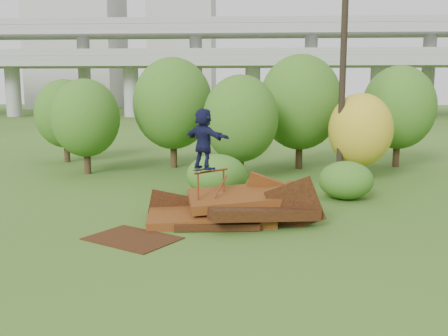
# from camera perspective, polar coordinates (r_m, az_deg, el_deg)

# --- Properties ---
(ground) EXTENTS (240.00, 240.00, 0.00)m
(ground) POSITION_cam_1_polar(r_m,az_deg,el_deg) (14.48, 2.72, -7.54)
(ground) COLOR #2D5116
(ground) RESTS_ON ground
(scrap_pile) EXTENTS (5.63, 3.26, 1.92)m
(scrap_pile) POSITION_cam_1_polar(r_m,az_deg,el_deg) (15.74, 0.93, -4.75)
(scrap_pile) COLOR #50260E
(scrap_pile) RESTS_ON ground
(grind_rail) EXTENTS (0.99, 1.02, 1.62)m
(grind_rail) POSITION_cam_1_polar(r_m,az_deg,el_deg) (15.66, -1.49, -2.30)
(grind_rail) COLOR maroon
(grind_rail) RESTS_ON ground
(skateboard) EXTENTS (0.65, 0.67, 0.08)m
(skateboard) POSITION_cam_1_polar(r_m,az_deg,el_deg) (15.36, -2.31, -0.16)
(skateboard) COLOR black
(skateboard) RESTS_ON grind_rail
(skater) EXTENTS (1.68, 1.53, 1.87)m
(skater) POSITION_cam_1_polar(r_m,az_deg,el_deg) (15.24, -2.33, 3.37)
(skater) COLOR #141538
(skater) RESTS_ON skateboard
(flat_plate) EXTENTS (2.92, 2.68, 0.03)m
(flat_plate) POSITION_cam_1_polar(r_m,az_deg,el_deg) (14.23, -10.41, -7.93)
(flat_plate) COLOR #361B0B
(flat_plate) RESTS_ON ground
(tree_0) EXTENTS (3.28, 3.28, 4.63)m
(tree_0) POSITION_cam_1_polar(r_m,az_deg,el_deg) (25.13, -15.54, 5.52)
(tree_0) COLOR black
(tree_0) RESTS_ON ground
(tree_1) EXTENTS (4.14, 4.14, 5.76)m
(tree_1) POSITION_cam_1_polar(r_m,az_deg,el_deg) (26.30, -5.85, 7.33)
(tree_1) COLOR black
(tree_1) RESTS_ON ground
(tree_2) EXTENTS (3.38, 3.38, 4.77)m
(tree_2) POSITION_cam_1_polar(r_m,az_deg,el_deg) (22.37, 1.90, 5.66)
(tree_2) COLOR black
(tree_2) RESTS_ON ground
(tree_3) EXTENTS (4.25, 4.25, 5.89)m
(tree_3) POSITION_cam_1_polar(r_m,az_deg,el_deg) (26.10, 8.70, 7.42)
(tree_3) COLOR black
(tree_3) RESTS_ON ground
(tree_4) EXTENTS (2.87, 2.87, 3.96)m
(tree_4) POSITION_cam_1_polar(r_m,az_deg,el_deg) (23.28, 15.33, 4.21)
(tree_4) COLOR black
(tree_4) RESTS_ON ground
(tree_5) EXTENTS (3.81, 3.81, 5.36)m
(tree_5) POSITION_cam_1_polar(r_m,az_deg,el_deg) (27.98, 19.34, 6.54)
(tree_5) COLOR black
(tree_5) RESTS_ON ground
(tree_6) EXTENTS (3.35, 3.35, 4.68)m
(tree_6) POSITION_cam_1_polar(r_m,az_deg,el_deg) (29.64, -17.70, 5.93)
(tree_6) COLOR black
(tree_6) RESTS_ON ground
(shrub_left) EXTENTS (2.37, 2.19, 1.64)m
(shrub_left) POSITION_cam_1_polar(r_m,az_deg,el_deg) (19.32, -0.83, -0.83)
(shrub_left) COLOR #265617
(shrub_left) RESTS_ON ground
(shrub_right) EXTENTS (2.05, 1.88, 1.45)m
(shrub_right) POSITION_cam_1_polar(r_m,az_deg,el_deg) (19.34, 13.76, -1.37)
(shrub_right) COLOR #265617
(shrub_right) RESTS_ON ground
(utility_pole) EXTENTS (1.40, 0.28, 10.59)m
(utility_pole) POSITION_cam_1_polar(r_m,az_deg,el_deg) (22.52, 13.47, 11.94)
(utility_pole) COLOR black
(utility_pole) RESTS_ON ground
(freeway_overpass) EXTENTS (160.00, 15.00, 13.70)m
(freeway_overpass) POSITION_cam_1_polar(r_m,az_deg,el_deg) (77.05, 3.34, 13.62)
(freeway_overpass) COLOR gray
(freeway_overpass) RESTS_ON ground
(building_left) EXTENTS (18.00, 16.00, 35.00)m
(building_left) POSITION_cam_1_polar(r_m,az_deg,el_deg) (116.14, -16.43, 15.28)
(building_left) COLOR #9E9E99
(building_left) RESTS_ON ground
(building_right) EXTENTS (14.00, 14.00, 28.00)m
(building_right) POSITION_cam_1_polar(r_m,az_deg,el_deg) (117.42, -4.69, 13.82)
(building_right) COLOR #9E9E99
(building_right) RESTS_ON ground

